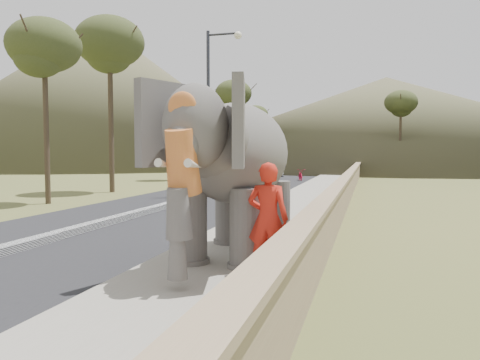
% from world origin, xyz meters
% --- Properties ---
extents(ground, '(160.00, 160.00, 0.00)m').
position_xyz_m(ground, '(0.00, 0.00, 0.00)').
color(ground, olive).
rests_on(ground, ground).
extents(road, '(7.00, 120.00, 0.03)m').
position_xyz_m(road, '(-5.00, 10.00, 0.01)').
color(road, black).
rests_on(road, ground).
extents(median, '(0.35, 120.00, 0.22)m').
position_xyz_m(median, '(-5.00, 10.00, 0.11)').
color(median, black).
rests_on(median, ground).
extents(walkway, '(3.00, 120.00, 0.15)m').
position_xyz_m(walkway, '(0.00, 10.00, 0.07)').
color(walkway, '#9E9687').
rests_on(walkway, ground).
extents(parapet, '(0.30, 120.00, 1.10)m').
position_xyz_m(parapet, '(1.65, 10.00, 0.55)').
color(parapet, tan).
rests_on(parapet, ground).
extents(lamppost, '(1.76, 0.36, 8.00)m').
position_xyz_m(lamppost, '(-4.69, 12.06, 4.87)').
color(lamppost, '#2A2A2E').
rests_on(lamppost, ground).
extents(signboard, '(0.60, 0.08, 2.40)m').
position_xyz_m(signboard, '(-4.50, 11.06, 1.64)').
color(signboard, '#2D2D33').
rests_on(signboard, ground).
extents(hill_left, '(60.00, 60.00, 22.00)m').
position_xyz_m(hill_left, '(-38.00, 55.00, 11.00)').
color(hill_left, brown).
rests_on(hill_left, ground).
extents(hill_far, '(80.00, 80.00, 14.00)m').
position_xyz_m(hill_far, '(5.00, 70.00, 7.00)').
color(hill_far, brown).
rests_on(hill_far, ground).
extents(elephant_and_man, '(2.57, 4.60, 3.23)m').
position_xyz_m(elephant_and_man, '(0.02, -0.49, 1.75)').
color(elephant_and_man, '#65605C').
rests_on(elephant_and_man, ground).
extents(motorcyclist, '(2.37, 1.74, 1.78)m').
position_xyz_m(motorcyclist, '(-2.97, 24.97, 0.69)').
color(motorcyclist, maroon).
rests_on(motorcyclist, ground).
extents(trees, '(47.70, 40.34, 9.62)m').
position_xyz_m(trees, '(-0.57, 27.70, 4.08)').
color(trees, '#473828').
rests_on(trees, ground).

